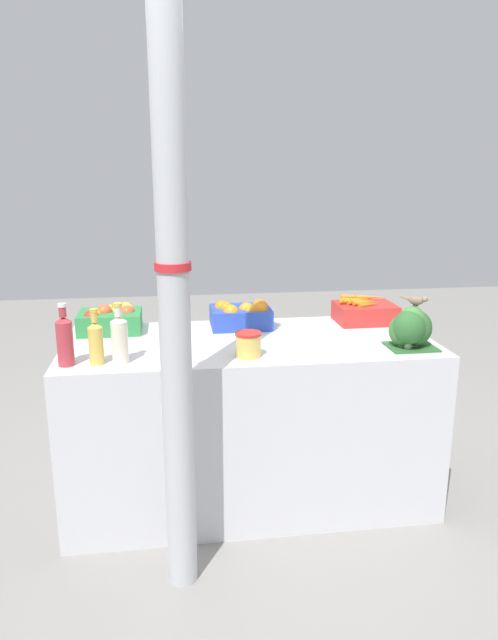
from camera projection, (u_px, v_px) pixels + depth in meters
ground_plane at (249, 492)px, 2.99m from camera, size 10.00×10.00×0.00m
market_table at (249, 419)px, 2.88m from camera, size 1.77×0.80×0.83m
support_pole at (174, 298)px, 2.06m from camera, size 0.13×0.13×2.37m
apple_crate at (112, 318)px, 2.92m from camera, size 0.31×0.24×0.14m
orange_crate at (242, 315)px, 3.00m from camera, size 0.31×0.24×0.14m
carrot_crate at (365, 311)px, 3.09m from camera, size 0.31×0.24×0.14m
broccoli_pile at (411, 328)px, 2.63m from camera, size 0.22×0.19×0.20m
juice_bottle_ruby at (65, 340)px, 2.39m from camera, size 0.07×0.07×0.27m
juice_bottle_golden at (96, 341)px, 2.41m from camera, size 0.06×0.06×0.24m
juice_bottle_cloudy at (120, 338)px, 2.42m from camera, size 0.07×0.07×0.26m
pickle_jar at (248, 344)px, 2.51m from camera, size 0.12×0.12×0.11m
sparrow_bird at (417, 300)px, 2.60m from camera, size 0.10×0.11×0.05m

